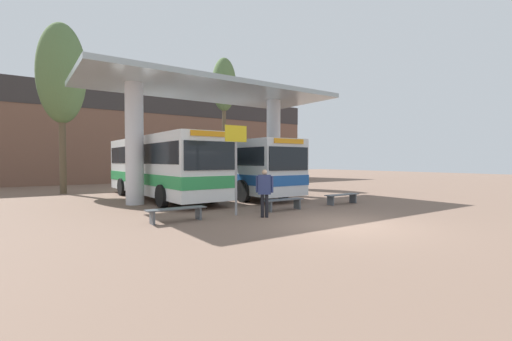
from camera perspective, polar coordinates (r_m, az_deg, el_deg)
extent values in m
plane|color=#755B4C|center=(11.29, 14.46, -8.75)|extent=(100.00, 100.00, 0.00)
cube|color=brown|center=(33.36, -20.14, 5.39)|extent=(40.00, 0.50, 8.50)
cube|color=#332D2D|center=(33.73, -20.19, 10.88)|extent=(40.00, 0.58, 2.04)
cylinder|color=silver|center=(16.74, -19.60, 4.21)|extent=(0.82, 0.82, 5.60)
cylinder|color=silver|center=(20.40, 2.93, 3.83)|extent=(0.82, 0.82, 5.60)
cube|color=#93A3A8|center=(18.57, -7.24, 13.11)|extent=(13.08, 5.63, 0.24)
cube|color=white|center=(18.85, -15.49, 0.88)|extent=(2.81, 10.80, 2.93)
cube|color=black|center=(18.85, -15.51, 2.57)|extent=(2.84, 10.37, 0.94)
cube|color=#2D934C|center=(18.87, -15.48, -1.13)|extent=(2.85, 10.84, 0.53)
cube|color=black|center=(13.94, -7.58, 2.47)|extent=(2.31, 0.12, 1.17)
cube|color=orange|center=(13.98, -7.59, 6.10)|extent=(1.76, 0.10, 0.22)
cylinder|color=black|center=(15.37, -15.41, -4.12)|extent=(0.31, 1.00, 0.99)
cylinder|color=black|center=(16.43, -7.19, -3.70)|extent=(0.31, 1.00, 0.99)
cylinder|color=black|center=(21.33, -21.46, -2.57)|extent=(0.31, 1.00, 0.99)
cylinder|color=black|center=(22.11, -15.15, -2.36)|extent=(0.31, 1.00, 0.99)
cube|color=silver|center=(19.97, -4.12, 0.75)|extent=(2.52, 10.28, 2.71)
cube|color=black|center=(19.97, -4.12, 2.22)|extent=(2.56, 9.87, 0.87)
cube|color=#1E519E|center=(19.99, -4.12, -0.99)|extent=(2.56, 10.32, 0.49)
cube|color=black|center=(15.76, 5.55, 1.97)|extent=(2.28, 0.07, 1.08)
cube|color=orange|center=(15.78, 5.56, 4.90)|extent=(1.74, 0.06, 0.22)
cylinder|color=black|center=(16.68, -2.17, -3.42)|extent=(0.28, 1.10, 1.10)
cylinder|color=black|center=(18.13, 4.45, -3.02)|extent=(0.28, 1.10, 1.10)
cylinder|color=black|center=(21.96, -10.69, -2.22)|extent=(0.28, 1.10, 1.10)
cylinder|color=black|center=(23.08, -5.06, -2.01)|extent=(0.28, 1.10, 1.10)
cube|color=#4C5156|center=(14.00, 4.58, -4.86)|extent=(1.87, 0.44, 0.04)
cube|color=#4C5156|center=(13.57, 2.13, -6.04)|extent=(0.07, 0.37, 0.42)
cube|color=#4C5156|center=(14.51, 6.87, -5.55)|extent=(0.07, 0.37, 0.42)
cube|color=#4C5156|center=(16.45, 14.16, -3.93)|extent=(1.92, 0.44, 0.04)
cube|color=#4C5156|center=(15.91, 12.33, -4.94)|extent=(0.07, 0.37, 0.42)
cube|color=#4C5156|center=(17.06, 15.85, -4.52)|extent=(0.07, 0.37, 0.42)
cube|color=#4C5156|center=(11.68, -13.15, -6.21)|extent=(2.00, 0.44, 0.04)
cube|color=#4C5156|center=(11.45, -16.90, -7.56)|extent=(0.07, 0.37, 0.42)
cube|color=#4C5156|center=(12.02, -9.57, -7.07)|extent=(0.07, 0.37, 0.42)
cylinder|color=gray|center=(12.69, -3.35, -1.35)|extent=(0.09, 0.09, 2.72)
cube|color=gold|center=(12.71, -3.37, 6.15)|extent=(0.90, 0.06, 0.60)
cylinder|color=black|center=(12.27, 1.06, -5.90)|extent=(0.17, 0.17, 0.83)
cylinder|color=black|center=(12.26, 1.80, -5.91)|extent=(0.17, 0.17, 0.83)
cube|color=navy|center=(12.19, 1.43, -2.35)|extent=(0.51, 0.47, 0.69)
sphere|color=tan|center=(12.16, 1.43, -0.28)|extent=(0.19, 0.19, 0.19)
cylinder|color=navy|center=(12.20, 0.17, -2.32)|extent=(0.13, 0.13, 0.59)
cylinder|color=navy|center=(12.18, 2.70, -2.33)|extent=(0.13, 0.13, 0.59)
cylinder|color=brown|center=(23.94, -29.53, 3.36)|extent=(0.38, 0.38, 5.65)
ellipsoid|color=#516B3D|center=(24.50, -29.69, 13.91)|extent=(2.75, 2.75, 6.05)
cylinder|color=brown|center=(28.68, -5.33, 4.73)|extent=(0.32, 0.32, 7.13)
ellipsoid|color=#516B3D|center=(29.32, -5.36, 14.09)|extent=(2.00, 2.00, 4.40)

